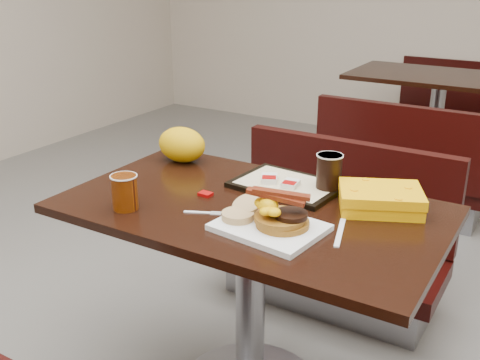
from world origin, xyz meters
The scene contains 22 objects.
table_near centered at (0.00, 0.00, 0.38)m, with size 1.20×0.70×0.75m, color black, non-canonical shape.
bench_near_n centered at (0.00, 0.70, 0.36)m, with size 1.00×0.46×0.72m, color black, non-canonical shape.
table_far centered at (0.00, 2.60, 0.38)m, with size 1.20×0.70×0.75m, color black, non-canonical shape.
bench_far_s centered at (0.00, 1.90, 0.36)m, with size 1.00×0.46×0.72m, color black, non-canonical shape.
bench_far_n centered at (0.00, 3.30, 0.36)m, with size 1.00×0.46×0.72m, color black, non-canonical shape.
platter centered at (0.13, -0.13, 0.76)m, with size 0.29×0.23×0.02m, color white.
pancake_stack centered at (0.17, -0.11, 0.78)m, with size 0.15×0.15×0.03m, color #925718.
sausage_patty centered at (0.19, -0.11, 0.81)m, with size 0.09×0.09×0.01m, color black.
scrambled_eggs centered at (0.13, -0.13, 0.82)m, with size 0.10×0.09×0.05m, color yellow.
bacon_strips centered at (0.15, -0.12, 0.86)m, with size 0.17×0.07×0.01m, color #3F0406, non-canonical shape.
muffin_bottom centered at (0.04, -0.14, 0.78)m, with size 0.10×0.10×0.02m, color tan.
muffin_top centered at (0.04, -0.09, 0.79)m, with size 0.09×0.09×0.02m, color tan.
coffee_cup_near centered at (-0.32, -0.22, 0.81)m, with size 0.08×0.08×0.11m, color #8B3A05.
fork centered at (-0.11, -0.14, 0.75)m, with size 0.12×0.02×0.00m, color white, non-canonical shape.
knife centered at (0.32, -0.04, 0.75)m, with size 0.18×0.02×0.00m, color white.
condiment_ketchup centered at (-0.17, -0.01, 0.76)m, with size 0.04×0.03×0.01m, color #8C0504.
tray centered at (0.03, 0.20, 0.76)m, with size 0.35×0.25×0.02m, color black.
hashbrown_sleeve_left centered at (-0.03, 0.18, 0.78)m, with size 0.05×0.07×0.02m, color silver.
hashbrown_sleeve_right centered at (0.05, 0.17, 0.78)m, with size 0.05×0.07×0.02m, color silver.
coffee_cup_far centered at (0.17, 0.23, 0.82)m, with size 0.08×0.08×0.11m, color black.
clamshell centered at (0.36, 0.18, 0.78)m, with size 0.25×0.19×0.07m, color #FEAE04.
paper_bag centered at (-0.44, 0.23, 0.82)m, with size 0.19×0.14×0.13m, color #EDAB07.
Camera 1 is at (0.82, -1.44, 1.47)m, focal length 42.63 mm.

